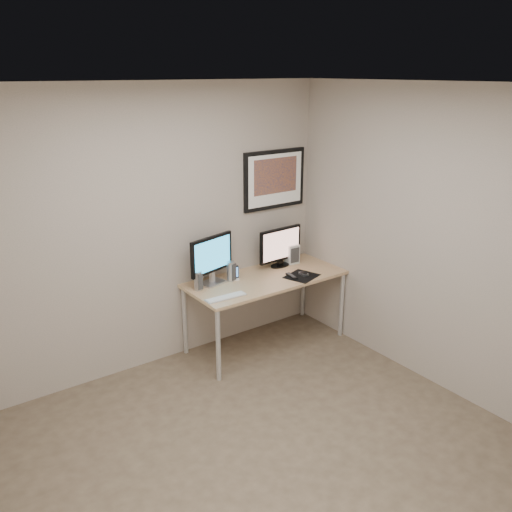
{
  "coord_description": "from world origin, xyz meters",
  "views": [
    {
      "loc": [
        -2.0,
        -2.66,
        2.68
      ],
      "look_at": [
        0.7,
        1.1,
        1.09
      ],
      "focal_mm": 38.0,
      "sensor_mm": 36.0,
      "label": 1
    }
  ],
  "objects_px": {
    "keyboard": "(226,297)",
    "fan_unit": "(292,254)",
    "speaker_right": "(231,271)",
    "desk": "(266,284)",
    "monitor_large": "(212,258)",
    "phone_dock": "(235,273)",
    "framed_art": "(275,179)",
    "speaker_left": "(198,281)",
    "monitor_tv": "(280,246)"
  },
  "relations": [
    {
      "from": "fan_unit",
      "to": "desk",
      "type": "bearing_deg",
      "value": -156.23
    },
    {
      "from": "framed_art",
      "to": "desk",
      "type": "bearing_deg",
      "value": -136.54
    },
    {
      "from": "desk",
      "to": "monitor_tv",
      "type": "distance_m",
      "value": 0.46
    },
    {
      "from": "monitor_large",
      "to": "monitor_tv",
      "type": "distance_m",
      "value": 0.83
    },
    {
      "from": "monitor_large",
      "to": "speaker_left",
      "type": "distance_m",
      "value": 0.26
    },
    {
      "from": "framed_art",
      "to": "keyboard",
      "type": "height_order",
      "value": "framed_art"
    },
    {
      "from": "speaker_right",
      "to": "phone_dock",
      "type": "height_order",
      "value": "speaker_right"
    },
    {
      "from": "monitor_large",
      "to": "monitor_tv",
      "type": "height_order",
      "value": "monitor_large"
    },
    {
      "from": "monitor_large",
      "to": "desk",
      "type": "bearing_deg",
      "value": -32.63
    },
    {
      "from": "desk",
      "to": "phone_dock",
      "type": "relative_size",
      "value": 11.05
    },
    {
      "from": "monitor_large",
      "to": "speaker_left",
      "type": "relative_size",
      "value": 2.79
    },
    {
      "from": "desk",
      "to": "framed_art",
      "type": "xyz_separation_m",
      "value": [
        0.35,
        0.33,
        0.96
      ]
    },
    {
      "from": "phone_dock",
      "to": "framed_art",
      "type": "bearing_deg",
      "value": 33.27
    },
    {
      "from": "desk",
      "to": "framed_art",
      "type": "relative_size",
      "value": 2.13
    },
    {
      "from": "speaker_right",
      "to": "phone_dock",
      "type": "distance_m",
      "value": 0.06
    },
    {
      "from": "desk",
      "to": "speaker_left",
      "type": "height_order",
      "value": "speaker_left"
    },
    {
      "from": "monitor_tv",
      "to": "fan_unit",
      "type": "height_order",
      "value": "monitor_tv"
    },
    {
      "from": "phone_dock",
      "to": "keyboard",
      "type": "distance_m",
      "value": 0.46
    },
    {
      "from": "framed_art",
      "to": "fan_unit",
      "type": "relative_size",
      "value": 3.67
    },
    {
      "from": "desk",
      "to": "monitor_large",
      "type": "distance_m",
      "value": 0.64
    },
    {
      "from": "framed_art",
      "to": "monitor_tv",
      "type": "distance_m",
      "value": 0.69
    },
    {
      "from": "speaker_left",
      "to": "speaker_right",
      "type": "relative_size",
      "value": 0.94
    },
    {
      "from": "speaker_right",
      "to": "phone_dock",
      "type": "bearing_deg",
      "value": -20.16
    },
    {
      "from": "monitor_tv",
      "to": "fan_unit",
      "type": "bearing_deg",
      "value": -1.46
    },
    {
      "from": "keyboard",
      "to": "monitor_large",
      "type": "bearing_deg",
      "value": 80.24
    },
    {
      "from": "desk",
      "to": "monitor_tv",
      "type": "bearing_deg",
      "value": 28.88
    },
    {
      "from": "framed_art",
      "to": "fan_unit",
      "type": "bearing_deg",
      "value": -50.07
    },
    {
      "from": "desk",
      "to": "speaker_left",
      "type": "bearing_deg",
      "value": 171.05
    },
    {
      "from": "framed_art",
      "to": "keyboard",
      "type": "relative_size",
      "value": 1.93
    },
    {
      "from": "desk",
      "to": "speaker_left",
      "type": "relative_size",
      "value": 8.7
    },
    {
      "from": "monitor_large",
      "to": "framed_art",
      "type": "bearing_deg",
      "value": -3.81
    },
    {
      "from": "speaker_right",
      "to": "keyboard",
      "type": "xyz_separation_m",
      "value": [
        -0.27,
        -0.33,
        -0.09
      ]
    },
    {
      "from": "phone_dock",
      "to": "monitor_large",
      "type": "bearing_deg",
      "value": -174.64
    },
    {
      "from": "monitor_large",
      "to": "monitor_tv",
      "type": "relative_size",
      "value": 0.97
    },
    {
      "from": "phone_dock",
      "to": "fan_unit",
      "type": "relative_size",
      "value": 0.71
    },
    {
      "from": "monitor_large",
      "to": "monitor_tv",
      "type": "bearing_deg",
      "value": -14.15
    },
    {
      "from": "framed_art",
      "to": "speaker_left",
      "type": "xyz_separation_m",
      "value": [
        -1.06,
        -0.22,
        -0.8
      ]
    },
    {
      "from": "speaker_right",
      "to": "framed_art",
      "type": "bearing_deg",
      "value": -0.65
    },
    {
      "from": "desk",
      "to": "speaker_right",
      "type": "bearing_deg",
      "value": 158.17
    },
    {
      "from": "speaker_right",
      "to": "keyboard",
      "type": "relative_size",
      "value": 0.5
    },
    {
      "from": "speaker_left",
      "to": "framed_art",
      "type": "bearing_deg",
      "value": 4.91
    },
    {
      "from": "monitor_large",
      "to": "phone_dock",
      "type": "height_order",
      "value": "monitor_large"
    },
    {
      "from": "monitor_tv",
      "to": "phone_dock",
      "type": "xyz_separation_m",
      "value": [
        -0.59,
        -0.04,
        -0.15
      ]
    },
    {
      "from": "monitor_tv",
      "to": "keyboard",
      "type": "height_order",
      "value": "monitor_tv"
    },
    {
      "from": "speaker_right",
      "to": "speaker_left",
      "type": "bearing_deg",
      "value": 165.89
    },
    {
      "from": "speaker_right",
      "to": "keyboard",
      "type": "bearing_deg",
      "value": -146.47
    },
    {
      "from": "monitor_tv",
      "to": "speaker_left",
      "type": "relative_size",
      "value": 2.89
    },
    {
      "from": "keyboard",
      "to": "fan_unit",
      "type": "bearing_deg",
      "value": 21.56
    },
    {
      "from": "framed_art",
      "to": "monitor_tv",
      "type": "bearing_deg",
      "value": -102.68
    },
    {
      "from": "framed_art",
      "to": "speaker_right",
      "type": "distance_m",
      "value": 1.06
    }
  ]
}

